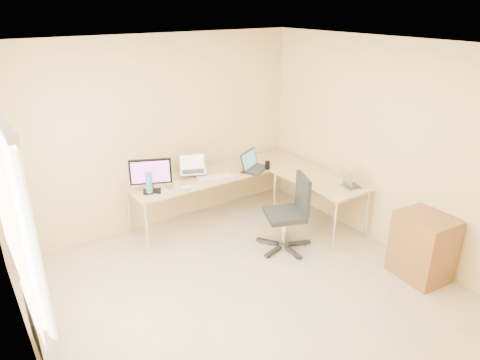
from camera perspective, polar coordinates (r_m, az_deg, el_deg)
floor at (r=4.82m, az=2.06°, el=-15.62°), size 4.50×4.50×0.00m
ceiling at (r=3.81m, az=2.62°, el=16.82°), size 4.50×4.50×0.00m
wall_back at (r=5.99m, az=-10.66°, el=5.88°), size 4.50×0.00×4.50m
wall_left at (r=3.47m, az=-27.20°, el=-9.15°), size 0.00×4.50×4.50m
wall_right at (r=5.58m, az=19.94°, el=3.66°), size 0.00×4.50×4.50m
desk_main at (r=6.30m, az=-2.54°, el=-1.99°), size 2.65×0.70×0.73m
desk_return at (r=6.14m, az=10.24°, el=-3.03°), size 0.70×1.30×0.73m
monitor at (r=5.53m, az=-11.61°, el=0.56°), size 0.54×0.36×0.45m
book_stack at (r=6.17m, az=-5.96°, el=1.27°), size 0.24×0.30×0.05m
laptop_center at (r=5.99m, az=-6.19°, el=2.03°), size 0.44×0.39×0.24m
laptop_black at (r=6.17m, az=2.06°, el=2.52°), size 0.53×0.48×0.27m
keyboard at (r=5.96m, az=-3.39°, el=0.43°), size 0.49×0.24×0.02m
mouse at (r=5.92m, az=-0.99°, el=0.42°), size 0.11×0.08×0.04m
mug at (r=5.69m, az=-8.25°, el=-0.55°), size 0.10×0.10×0.08m
cd_stack at (r=5.59m, az=-7.18°, el=-1.18°), size 0.17×0.17×0.03m
water_bottle at (r=5.52m, az=-11.84°, el=-0.37°), size 0.11×0.11×0.29m
papers at (r=5.68m, az=-10.74°, el=-1.15°), size 0.24×0.32×0.01m
white_box at (r=5.85m, az=-13.05°, el=-0.27°), size 0.25×0.21×0.08m
desk_fan at (r=5.91m, az=-10.74°, el=1.13°), size 0.27×0.27×0.26m
black_cup at (r=6.23m, az=3.61°, el=1.94°), size 0.07×0.07×0.12m
laptop_return at (r=5.79m, az=14.60°, el=0.04°), size 0.36×0.32×0.21m
office_chair at (r=5.51m, az=5.87°, el=-4.34°), size 0.78×0.78×1.00m
cabinet at (r=5.42m, az=22.80°, el=-8.29°), size 0.54×0.64×0.82m
radiator at (r=4.33m, az=-24.80°, el=-17.30°), size 0.09×0.80×0.55m
window at (r=3.73m, az=-28.07°, el=-2.83°), size 0.10×1.80×1.40m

